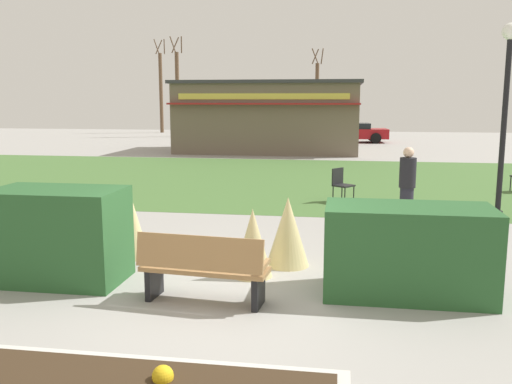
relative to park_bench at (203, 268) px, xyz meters
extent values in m
plane|color=#999691|center=(0.30, 0.25, -0.48)|extent=(80.00, 80.00, 0.00)
cube|color=#446B33|center=(0.30, 11.65, -0.48)|extent=(36.00, 12.00, 0.01)
sphere|color=gold|center=(0.21, -2.31, -0.29)|extent=(0.20, 0.20, 0.20)
cube|color=#9E7547|center=(0.01, 0.07, -0.03)|extent=(1.74, 0.64, 0.06)
cube|color=#9E7547|center=(-0.01, -0.15, 0.25)|extent=(1.70, 0.29, 0.44)
cube|color=black|center=(-0.72, 0.14, -0.26)|extent=(0.12, 0.45, 0.45)
cube|color=black|center=(0.73, 0.00, -0.26)|extent=(0.12, 0.45, 0.45)
cube|color=#9E7547|center=(-0.80, 0.14, 0.09)|extent=(0.10, 0.44, 0.06)
cube|color=#9E7547|center=(0.81, -0.01, 0.09)|extent=(0.10, 0.44, 0.06)
cube|color=#28562B|center=(-2.33, 0.58, 0.21)|extent=(1.90, 1.10, 1.38)
cube|color=#28562B|center=(2.68, 0.76, 0.14)|extent=(2.24, 1.10, 1.24)
cone|color=#D1BC7F|center=(-1.73, 1.91, 0.06)|extent=(0.56, 0.56, 1.09)
cone|color=#D1BC7F|center=(0.92, 1.86, 0.08)|extent=(0.69, 0.69, 1.12)
cone|color=#D1BC7F|center=(0.46, 1.22, 0.04)|extent=(0.60, 0.60, 1.05)
cylinder|color=black|center=(5.21, 6.05, -0.38)|extent=(0.22, 0.22, 0.20)
cylinder|color=black|center=(5.21, 6.05, 1.48)|extent=(0.12, 0.12, 3.92)
sphere|color=white|center=(5.21, 6.05, 3.60)|extent=(0.36, 0.36, 0.36)
cube|color=#6B5B4C|center=(-2.03, 21.55, 1.22)|extent=(8.97, 4.87, 3.40)
cube|color=#333338|center=(-2.03, 21.55, 2.99)|extent=(9.27, 5.17, 0.16)
cube|color=maroon|center=(-2.03, 18.94, 1.96)|extent=(9.07, 0.36, 0.08)
cube|color=#D8CC4C|center=(-2.03, 19.10, 2.30)|extent=(8.07, 0.04, 0.28)
cylinder|color=black|center=(6.63, 10.19, -0.26)|extent=(0.03, 0.03, 0.45)
cube|color=black|center=(1.80, 7.58, -0.03)|extent=(0.62, 0.62, 0.04)
cube|color=black|center=(1.64, 7.70, 0.19)|extent=(0.30, 0.38, 0.44)
cylinder|color=black|center=(1.84, 7.32, -0.26)|extent=(0.03, 0.03, 0.45)
cylinder|color=black|center=(2.07, 7.62, -0.26)|extent=(0.03, 0.03, 0.45)
cylinder|color=black|center=(1.54, 7.54, -0.26)|extent=(0.03, 0.03, 0.45)
cylinder|color=black|center=(1.76, 7.85, -0.26)|extent=(0.03, 0.03, 0.45)
cylinder|color=#23232D|center=(3.10, 4.94, -0.06)|extent=(0.28, 0.28, 0.85)
cylinder|color=black|center=(3.10, 4.94, 0.68)|extent=(0.34, 0.34, 0.62)
sphere|color=beige|center=(3.10, 4.94, 1.10)|extent=(0.22, 0.22, 0.22)
cube|color=navy|center=(-2.49, 28.31, 0.07)|extent=(4.29, 2.03, 0.60)
cube|color=black|center=(-2.64, 28.32, 0.50)|extent=(2.39, 1.71, 0.44)
cylinder|color=black|center=(-1.14, 29.16, -0.16)|extent=(0.65, 0.26, 0.64)
cylinder|color=black|center=(-1.24, 27.32, -0.16)|extent=(0.65, 0.26, 0.64)
cylinder|color=black|center=(-3.74, 29.30, -0.16)|extent=(0.65, 0.26, 0.64)
cylinder|color=black|center=(-3.84, 27.47, -0.16)|extent=(0.65, 0.26, 0.64)
cube|color=maroon|center=(2.33, 28.31, 0.07)|extent=(4.32, 2.09, 0.60)
cube|color=black|center=(2.18, 28.30, 0.50)|extent=(2.42, 1.74, 0.44)
cylinder|color=black|center=(3.57, 29.32, -0.16)|extent=(0.65, 0.26, 0.64)
cylinder|color=black|center=(3.70, 27.49, -0.16)|extent=(0.65, 0.26, 0.64)
cylinder|color=black|center=(0.97, 29.14, -0.16)|extent=(0.65, 0.26, 0.64)
cylinder|color=black|center=(1.10, 27.31, -0.16)|extent=(0.65, 0.26, 0.64)
cylinder|color=brown|center=(-12.69, 36.27, 2.63)|extent=(0.28, 0.28, 6.23)
cylinder|color=brown|center=(-12.36, 36.37, 6.25)|extent=(0.25, 0.58, 1.12)
cylinder|color=brown|center=(-12.87, 36.57, 6.25)|extent=(0.54, 0.36, 1.12)
cylinder|color=brown|center=(-12.86, 35.96, 6.25)|extent=(0.54, 0.35, 1.12)
cylinder|color=brown|center=(-9.98, 31.82, 2.48)|extent=(0.28, 0.28, 5.92)
cylinder|color=brown|center=(-9.64, 31.92, 5.94)|extent=(0.25, 0.58, 1.12)
cylinder|color=brown|center=(-10.15, 32.12, 5.94)|extent=(0.54, 0.36, 1.12)
cylinder|color=brown|center=(-10.15, 31.51, 5.94)|extent=(0.54, 0.35, 1.12)
cylinder|color=brown|center=(-0.30, 35.60, 2.17)|extent=(0.28, 0.28, 5.30)
cylinder|color=brown|center=(0.04, 35.71, 5.32)|extent=(0.25, 0.58, 1.12)
cylinder|color=brown|center=(-0.47, 35.91, 5.32)|extent=(0.54, 0.36, 1.12)
cylinder|color=brown|center=(-0.47, 35.30, 5.32)|extent=(0.54, 0.35, 1.12)
camera|label=1|loc=(1.77, -6.78, 2.18)|focal=38.91mm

